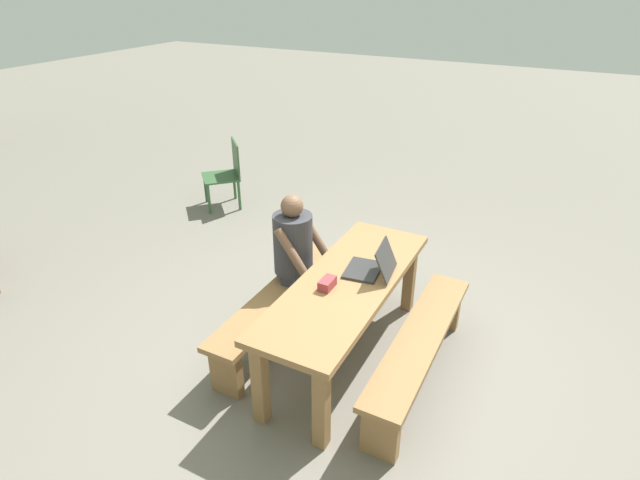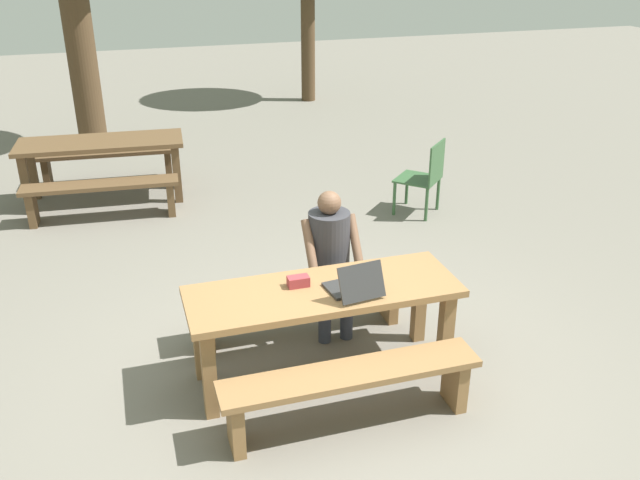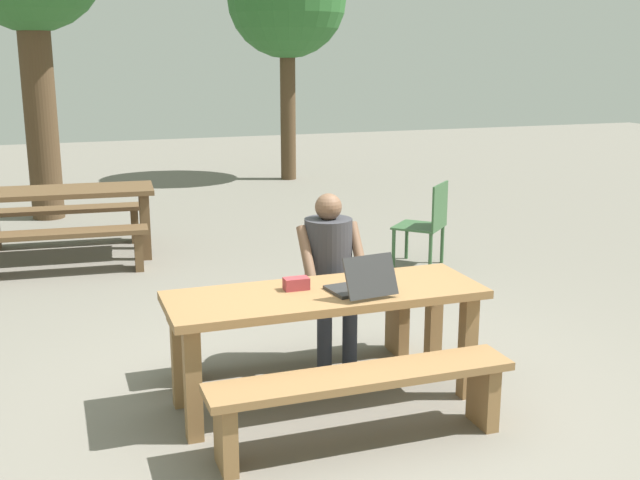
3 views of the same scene
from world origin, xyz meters
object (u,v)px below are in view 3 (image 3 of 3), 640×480
tree_right (287,0)px  picnic_table_front (326,309)px  laptop (362,284)px  plastic_chair (427,223)px  picnic_table_mid (60,201)px  person_seated (330,267)px  small_pouch (296,284)px

tree_right → picnic_table_front: bearing=-105.4°
laptop → plastic_chair: size_ratio=0.46×
picnic_table_front → picnic_table_mid: (-1.43, 4.06, 0.02)m
person_seated → tree_right: bearing=75.1°
picnic_table_front → picnic_table_mid: size_ratio=1.00×
laptop → plastic_chair: 3.27m
laptop → picnic_table_mid: (-1.61, 4.18, -0.16)m
picnic_table_front → tree_right: 8.85m
small_pouch → picnic_table_mid: 4.18m
laptop → plastic_chair: bearing=-130.8°
picnic_table_front → tree_right: size_ratio=0.49×
small_pouch → tree_right: (2.43, 8.16, 2.14)m
laptop → person_seated: (0.05, 0.68, -0.08)m
person_seated → plastic_chair: 2.70m
plastic_chair → picnic_table_mid: (-3.41, 1.47, 0.16)m
picnic_table_front → small_pouch: 0.23m
small_pouch → plastic_chair: 3.30m
plastic_chair → tree_right: tree_right is taller
person_seated → tree_right: tree_right is taller
picnic_table_mid → laptop: bearing=-64.6°
person_seated → tree_right: 8.25m
picnic_table_front → picnic_table_mid: picnic_table_mid is taller
person_seated → picnic_table_mid: bearing=115.3°
picnic_table_front → laptop: laptop is taller
small_pouch → picnic_table_mid: bearing=107.7°
small_pouch → picnic_table_mid: size_ratio=0.08×
picnic_table_mid → tree_right: bearing=52.9°
picnic_table_front → person_seated: (0.23, 0.55, 0.10)m
picnic_table_front → laptop: bearing=-33.9°
tree_right → small_pouch: bearing=-106.6°
person_seated → plastic_chair: (1.75, 2.03, -0.25)m
small_pouch → plastic_chair: (2.14, 2.50, -0.30)m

